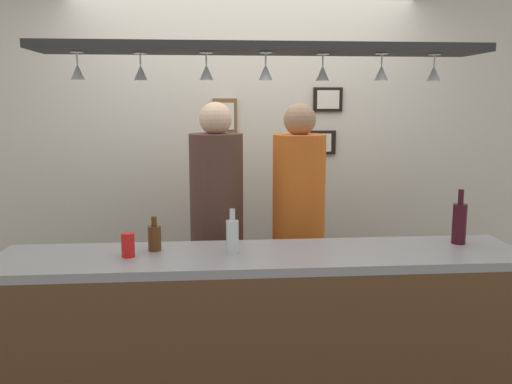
% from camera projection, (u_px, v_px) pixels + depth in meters
% --- Properties ---
extents(back_wall, '(4.40, 0.06, 2.60)m').
position_uv_depth(back_wall, '(245.00, 163.00, 4.20)').
color(back_wall, silver).
rests_on(back_wall, ground_plane).
extents(bar_counter, '(2.70, 0.55, 0.99)m').
position_uv_depth(bar_counter, '(266.00, 324.00, 2.73)').
color(bar_counter, '#99999E').
rests_on(bar_counter, ground_plane).
extents(overhead_glass_rack, '(2.20, 0.36, 0.04)m').
position_uv_depth(overhead_glass_rack, '(263.00, 49.00, 2.71)').
color(overhead_glass_rack, black).
extents(hanging_wineglass_far_left, '(0.07, 0.07, 0.13)m').
position_uv_depth(hanging_wineglass_far_left, '(78.00, 71.00, 2.65)').
color(hanging_wineglass_far_left, silver).
rests_on(hanging_wineglass_far_left, overhead_glass_rack).
extents(hanging_wineglass_left, '(0.07, 0.07, 0.13)m').
position_uv_depth(hanging_wineglass_left, '(141.00, 72.00, 2.71)').
color(hanging_wineglass_left, silver).
rests_on(hanging_wineglass_left, overhead_glass_rack).
extents(hanging_wineglass_center_left, '(0.07, 0.07, 0.13)m').
position_uv_depth(hanging_wineglass_center_left, '(206.00, 71.00, 2.68)').
color(hanging_wineglass_center_left, silver).
rests_on(hanging_wineglass_center_left, overhead_glass_rack).
extents(hanging_wineglass_center, '(0.07, 0.07, 0.13)m').
position_uv_depth(hanging_wineglass_center, '(266.00, 71.00, 2.67)').
color(hanging_wineglass_center, silver).
rests_on(hanging_wineglass_center, overhead_glass_rack).
extents(hanging_wineglass_center_right, '(0.07, 0.07, 0.13)m').
position_uv_depth(hanging_wineglass_center_right, '(323.00, 72.00, 2.76)').
color(hanging_wineglass_center_right, silver).
rests_on(hanging_wineglass_center_right, overhead_glass_rack).
extents(hanging_wineglass_right, '(0.07, 0.07, 0.13)m').
position_uv_depth(hanging_wineglass_right, '(381.00, 72.00, 2.73)').
color(hanging_wineglass_right, silver).
rests_on(hanging_wineglass_right, overhead_glass_rack).
extents(hanging_wineglass_far_right, '(0.07, 0.07, 0.13)m').
position_uv_depth(hanging_wineglass_far_right, '(434.00, 72.00, 2.78)').
color(hanging_wineglass_far_right, silver).
rests_on(hanging_wineglass_far_right, overhead_glass_rack).
extents(person_middle_brown_shirt, '(0.34, 0.34, 1.76)m').
position_uv_depth(person_middle_brown_shirt, '(217.00, 211.00, 3.53)').
color(person_middle_brown_shirt, '#2D334C').
rests_on(person_middle_brown_shirt, ground_plane).
extents(person_right_orange_shirt, '(0.34, 0.34, 1.75)m').
position_uv_depth(person_right_orange_shirt, '(299.00, 211.00, 3.57)').
color(person_right_orange_shirt, '#2D334C').
rests_on(person_right_orange_shirt, ground_plane).
extents(bottle_beer_brown_stubby, '(0.07, 0.07, 0.18)m').
position_uv_depth(bottle_beer_brown_stubby, '(155.00, 237.00, 2.86)').
color(bottle_beer_brown_stubby, '#512D14').
rests_on(bottle_beer_brown_stubby, bar_counter).
extents(bottle_wine_dark_red, '(0.08, 0.08, 0.30)m').
position_uv_depth(bottle_wine_dark_red, '(459.00, 222.00, 2.99)').
color(bottle_wine_dark_red, '#380F19').
rests_on(bottle_wine_dark_red, bar_counter).
extents(bottle_soda_clear, '(0.06, 0.06, 0.23)m').
position_uv_depth(bottle_soda_clear, '(232.00, 235.00, 2.81)').
color(bottle_soda_clear, silver).
rests_on(bottle_soda_clear, bar_counter).
extents(drink_can, '(0.07, 0.07, 0.12)m').
position_uv_depth(drink_can, '(128.00, 245.00, 2.74)').
color(drink_can, red).
rests_on(drink_can, bar_counter).
extents(picture_frame_crest, '(0.18, 0.02, 0.26)m').
position_uv_depth(picture_frame_crest, '(225.00, 116.00, 4.09)').
color(picture_frame_crest, brown).
rests_on(picture_frame_crest, back_wall).
extents(picture_frame_lower_pair, '(0.30, 0.02, 0.18)m').
position_uv_depth(picture_frame_lower_pair, '(316.00, 143.00, 4.18)').
color(picture_frame_lower_pair, black).
rests_on(picture_frame_lower_pair, back_wall).
extents(picture_frame_upper_small, '(0.22, 0.02, 0.18)m').
position_uv_depth(picture_frame_upper_small, '(328.00, 100.00, 4.13)').
color(picture_frame_upper_small, black).
rests_on(picture_frame_upper_small, back_wall).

